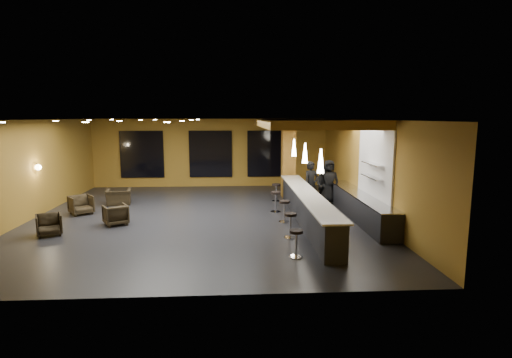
{
  "coord_description": "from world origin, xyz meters",
  "views": [
    {
      "loc": [
        1.14,
        -14.21,
        3.61
      ],
      "look_at": [
        2.0,
        0.5,
        1.3
      ],
      "focal_mm": 28.0,
      "sensor_mm": 36.0,
      "label": 1
    }
  ],
  "objects": [
    {
      "name": "wall_right",
      "position": [
        6.05,
        0.0,
        1.75
      ],
      "size": [
        0.1,
        13.0,
        3.5
      ],
      "primitive_type": "cube",
      "color": "olive",
      "rests_on": "floor"
    },
    {
      "name": "wall_back",
      "position": [
        0.0,
        6.55,
        1.75
      ],
      "size": [
        12.0,
        0.1,
        3.5
      ],
      "primitive_type": "cube",
      "color": "olive",
      "rests_on": "floor"
    },
    {
      "name": "bar_stool_2",
      "position": [
        2.9,
        -0.9,
        0.48
      ],
      "size": [
        0.38,
        0.38,
        0.76
      ],
      "rotation": [
        0.0,
        0.0,
        -0.25
      ],
      "color": "silver",
      "rests_on": "floor"
    },
    {
      "name": "bar_stool_3",
      "position": [
        2.75,
        0.56,
        0.51
      ],
      "size": [
        0.4,
        0.4,
        0.8
      ],
      "rotation": [
        0.0,
        0.0,
        0.0
      ],
      "color": "silver",
      "rests_on": "floor"
    },
    {
      "name": "window_center",
      "position": [
        0.0,
        6.44,
        1.7
      ],
      "size": [
        2.2,
        0.06,
        2.4
      ],
      "primitive_type": "cube",
      "color": "black",
      "rests_on": "wall_back"
    },
    {
      "name": "staff_c",
      "position": [
        5.13,
        2.03,
        0.92
      ],
      "size": [
        0.9,
        0.59,
        1.83
      ],
      "primitive_type": "imported",
      "rotation": [
        0.0,
        0.0,
        -0.01
      ],
      "color": "black",
      "rests_on": "floor"
    },
    {
      "name": "bar_top",
      "position": [
        3.65,
        -1.0,
        1.02
      ],
      "size": [
        0.78,
        8.1,
        0.05
      ],
      "primitive_type": "cube",
      "color": "beige",
      "rests_on": "bar_counter"
    },
    {
      "name": "pendant_2",
      "position": [
        3.65,
        2.0,
        2.35
      ],
      "size": [
        0.2,
        0.2,
        0.7
      ],
      "primitive_type": "cone",
      "color": "white",
      "rests_on": "wood_soffit"
    },
    {
      "name": "wood_soffit",
      "position": [
        4.0,
        1.0,
        3.36
      ],
      "size": [
        3.6,
        8.0,
        0.28
      ],
      "primitive_type": "cube",
      "color": "#A77930",
      "rests_on": "ceiling"
    },
    {
      "name": "ceiling",
      "position": [
        0.0,
        0.0,
        3.55
      ],
      "size": [
        12.0,
        13.0,
        0.1
      ],
      "primitive_type": "cube",
      "color": "black"
    },
    {
      "name": "armchair_a",
      "position": [
        -4.51,
        -1.99,
        0.33
      ],
      "size": [
        0.95,
        0.96,
        0.66
      ],
      "primitive_type": "imported",
      "rotation": [
        0.0,
        0.0,
        0.45
      ],
      "color": "black",
      "rests_on": "floor"
    },
    {
      "name": "window_right",
      "position": [
        3.0,
        6.44,
        1.7
      ],
      "size": [
        2.2,
        0.06,
        2.4
      ],
      "primitive_type": "cube",
      "color": "black",
      "rests_on": "wall_back"
    },
    {
      "name": "armchair_d",
      "position": [
        -3.6,
        2.29,
        0.32
      ],
      "size": [
        1.12,
        1.03,
        0.63
      ],
      "primitive_type": "imported",
      "rotation": [
        0.0,
        0.0,
        3.34
      ],
      "color": "black",
      "rests_on": "floor"
    },
    {
      "name": "wall_sconce",
      "position": [
        -5.88,
        0.5,
        1.8
      ],
      "size": [
        0.22,
        0.22,
        0.22
      ],
      "primitive_type": "sphere",
      "color": "#FFE5B2",
      "rests_on": "wall_left"
    },
    {
      "name": "bar_counter",
      "position": [
        3.65,
        -1.0,
        0.5
      ],
      "size": [
        0.6,
        8.0,
        1.0
      ],
      "primitive_type": "cube",
      "color": "black",
      "rests_on": "floor"
    },
    {
      "name": "bar_stool_0",
      "position": [
        2.75,
        -4.4,
        0.47
      ],
      "size": [
        0.37,
        0.37,
        0.73
      ],
      "rotation": [
        0.0,
        0.0,
        0.12
      ],
      "color": "silver",
      "rests_on": "floor"
    },
    {
      "name": "pendant_1",
      "position": [
        3.65,
        -0.5,
        2.35
      ],
      "size": [
        0.2,
        0.2,
        0.7
      ],
      "primitive_type": "cone",
      "color": "white",
      "rests_on": "wood_soffit"
    },
    {
      "name": "floor",
      "position": [
        0.0,
        0.0,
        -0.05
      ],
      "size": [
        12.0,
        13.0,
        0.1
      ],
      "primitive_type": "cube",
      "color": "black",
      "rests_on": "ground"
    },
    {
      "name": "bar_stool_1",
      "position": [
        2.84,
        -2.74,
        0.49
      ],
      "size": [
        0.39,
        0.39,
        0.77
      ],
      "rotation": [
        0.0,
        0.0,
        0.18
      ],
      "color": "silver",
      "rests_on": "floor"
    },
    {
      "name": "bar_stool_4",
      "position": [
        2.99,
        2.52,
        0.49
      ],
      "size": [
        0.39,
        0.39,
        0.76
      ],
      "rotation": [
        0.0,
        0.0,
        0.24
      ],
      "color": "silver",
      "rests_on": "floor"
    },
    {
      "name": "pendant_0",
      "position": [
        3.65,
        -3.0,
        2.35
      ],
      "size": [
        0.2,
        0.2,
        0.7
      ],
      "primitive_type": "cone",
      "color": "white",
      "rests_on": "wood_soffit"
    },
    {
      "name": "column",
      "position": [
        3.65,
        3.6,
        1.75
      ],
      "size": [
        0.6,
        0.6,
        3.5
      ],
      "primitive_type": "cube",
      "color": "brown",
      "rests_on": "floor"
    },
    {
      "name": "prep_counter",
      "position": [
        5.65,
        -0.5,
        0.43
      ],
      "size": [
        0.7,
        6.0,
        0.86
      ],
      "primitive_type": "cube",
      "color": "black",
      "rests_on": "floor"
    },
    {
      "name": "armchair_b",
      "position": [
        -2.82,
        -0.87,
        0.34
      ],
      "size": [
        1.0,
        1.01,
        0.68
      ],
      "primitive_type": "imported",
      "rotation": [
        0.0,
        0.0,
        3.65
      ],
      "color": "black",
      "rests_on": "floor"
    },
    {
      "name": "wall_shelf_upper",
      "position": [
        5.82,
        -1.2,
        2.05
      ],
      "size": [
        0.3,
        1.5,
        0.03
      ],
      "primitive_type": "cube",
      "color": "silver",
      "rests_on": "wall_right"
    },
    {
      "name": "wall_left",
      "position": [
        -6.05,
        0.0,
        1.75
      ],
      "size": [
        0.1,
        13.0,
        3.5
      ],
      "primitive_type": "cube",
      "color": "olive",
      "rests_on": "floor"
    },
    {
      "name": "armchair_c",
      "position": [
        -4.53,
        0.69,
        0.35
      ],
      "size": [
        1.07,
        1.08,
        0.71
      ],
      "primitive_type": "imported",
      "rotation": [
        0.0,
        0.0,
        0.66
      ],
      "color": "black",
      "rests_on": "floor"
    },
    {
      "name": "staff_b",
      "position": [
        4.95,
        1.99,
        0.79
      ],
      "size": [
        0.95,
        0.86,
        1.59
      ],
      "primitive_type": "imported",
      "rotation": [
        0.0,
        0.0,
        -0.41
      ],
      "color": "black",
      "rests_on": "floor"
    },
    {
      "name": "wall_shelf_lower",
      "position": [
        5.82,
        -1.2,
        1.6
      ],
      "size": [
        0.3,
        1.5,
        0.03
      ],
      "primitive_type": "cube",
      "color": "silver",
      "rests_on": "wall_right"
    },
    {
      "name": "prep_top",
      "position": [
        5.65,
        -0.5,
        0.89
      ],
      "size": [
        0.72,
        6.0,
        0.03
      ],
      "primitive_type": "cube",
      "color": "silver",
      "rests_on": "prep_counter"
    },
    {
      "name": "window_left",
      "position": [
        -3.5,
        6.44,
        1.7
      ],
      "size": [
        2.2,
        0.06,
        2.4
      ],
      "primitive_type": "cube",
      "color": "black",
      "rests_on": "wall_back"
    },
    {
      "name": "wall_front",
      "position": [
        0.0,
        -6.55,
        1.75
      ],
      "size": [
        12.0,
        0.1,
        3.5
      ],
      "primitive_type": "cube",
      "color": "olive",
      "rests_on": "floor"
    },
    {
      "name": "staff_a",
      "position": [
        4.28,
        1.43,
        0.92
      ],
      "size": [
        0.79,
        0.68,
        1.84
      ],
      "primitive_type": "imported",
      "rotation": [
        0.0,
        0.0,
        0.44
      ],
      "color": "black",
      "rests_on": "floor"
    },
    {
      "name": "tile_backsplash",
      "position": [
        5.96,
        -1.0,
        2.0
      ],
      "size": [
        0.06,
        3.2,
        2.4
      ],
      "primitive_type": "cube",
      "color": "white",
      "rests_on": "wall_right"
    }
  ]
}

